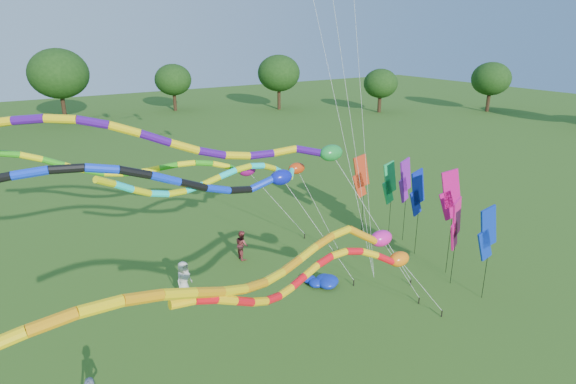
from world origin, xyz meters
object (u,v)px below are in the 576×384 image
tube_kite_orange (289,262)px  blue_nylon_heap (321,280)px  tube_kite_red (333,272)px  person_c (242,245)px  person_a (184,279)px

tube_kite_orange → blue_nylon_heap: (5.19, 5.31, -4.62)m
tube_kite_red → person_c: bearing=75.2°
person_a → tube_kite_red: bearing=-101.3°
blue_nylon_heap → tube_kite_orange: bearing=-134.3°
tube_kite_red → tube_kite_orange: 1.81m
tube_kite_red → person_c: 10.33m
blue_nylon_heap → person_c: bearing=113.2°
tube_kite_orange → person_c: tube_kite_orange is taller
tube_kite_orange → person_a: 8.75m
person_c → tube_kite_red: bearing=173.3°
person_a → person_c: 4.29m
blue_nylon_heap → person_c: size_ratio=1.15×
tube_kite_red → person_a: size_ratio=6.94×
tube_kite_orange → blue_nylon_heap: size_ratio=8.54×
tube_kite_red → blue_nylon_heap: size_ratio=6.51×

